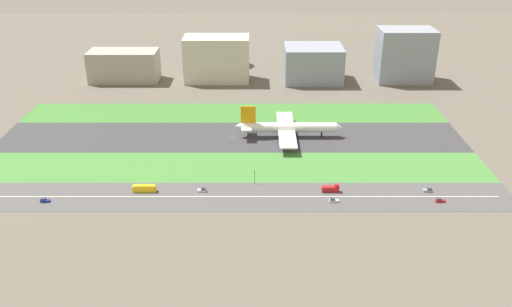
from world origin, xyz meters
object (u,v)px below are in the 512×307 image
object	(u,v)px
airliner	(288,127)
car_1	(429,190)
traffic_light	(256,176)
hangar_building	(218,59)
car_2	(46,200)
car_4	(204,190)
office_tower	(315,64)
car_0	(335,200)
cargo_warehouse	(406,55)
bus_0	(146,188)
fuel_tank_west	(233,56)
terminal_building	(126,66)
truck_0	(332,189)
car_3	(441,201)

from	to	relation	value
airliner	car_1	world-z (taller)	airliner
traffic_light	hangar_building	xyz separation A→B (m)	(-30.26, 174.01, 13.31)
car_2	hangar_building	xyz separation A→B (m)	(69.86, 192.00, 16.68)
car_4	office_tower	distance (m)	196.12
car_1	office_tower	xyz separation A→B (m)	(-39.66, 182.00, 12.84)
office_tower	car_0	bearing A→B (deg)	-92.49
car_4	cargo_warehouse	size ratio (longest dim) A/B	0.10
bus_0	cargo_warehouse	xyz separation A→B (m)	(172.31, 182.00, 18.77)
car_1	fuel_tank_west	bearing A→B (deg)	115.04
terminal_building	office_tower	size ratio (longest dim) A/B	1.19
truck_0	cargo_warehouse	size ratio (longest dim) A/B	0.20
cargo_warehouse	office_tower	bearing A→B (deg)	180.00
bus_0	car_4	bearing A→B (deg)	0.00
car_1	terminal_building	size ratio (longest dim) A/B	0.08
car_1	terminal_building	distance (m)	263.18
car_3	office_tower	bearing A→B (deg)	-77.53
terminal_building	car_1	bearing A→B (deg)	-43.80
truck_0	terminal_building	distance (m)	230.93
truck_0	car_2	xyz separation A→B (m)	(-137.81, -10.00, -0.75)
car_4	traffic_light	distance (m)	27.28
airliner	fuel_tank_west	size ratio (longest dim) A/B	2.59
truck_0	office_tower	distance (m)	182.59
airliner	car_3	distance (m)	104.35
truck_0	car_3	world-z (taller)	truck_0
hangar_building	terminal_building	bearing A→B (deg)	180.00
bus_0	office_tower	xyz separation A→B (m)	(100.47, 182.00, 11.95)
cargo_warehouse	truck_0	bearing A→B (deg)	-113.78
fuel_tank_west	terminal_building	bearing A→B (deg)	-151.74
office_tower	fuel_tank_west	size ratio (longest dim) A/B	1.80
car_3	cargo_warehouse	size ratio (longest dim) A/B	0.10
hangar_building	car_1	bearing A→B (deg)	-57.49
car_1	terminal_building	bearing A→B (deg)	136.20
car_2	traffic_light	world-z (taller)	traffic_light
car_2	car_3	distance (m)	188.62
car_0	office_tower	xyz separation A→B (m)	(8.36, 192.00, 12.84)
terminal_building	cargo_warehouse	distance (m)	222.12
car_1	bus_0	xyz separation A→B (m)	(-140.13, -0.00, 0.90)
car_2	fuel_tank_west	distance (m)	250.16
airliner	car_2	distance (m)	142.81
traffic_light	bus_0	bearing A→B (deg)	-171.64
truck_0	fuel_tank_west	size ratio (longest dim) A/B	0.33
hangar_building	car_0	bearing A→B (deg)	-70.51
car_0	bus_0	bearing A→B (deg)	-6.20
car_0	car_3	size ratio (longest dim) A/B	1.00
car_4	bus_0	world-z (taller)	bus_0
truck_0	car_2	world-z (taller)	truck_0
bus_0	terminal_building	size ratio (longest dim) A/B	0.22
truck_0	car_2	bearing A→B (deg)	-175.85
airliner	car_4	world-z (taller)	airliner
bus_0	hangar_building	world-z (taller)	hangar_building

